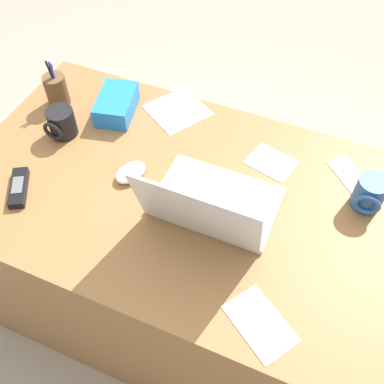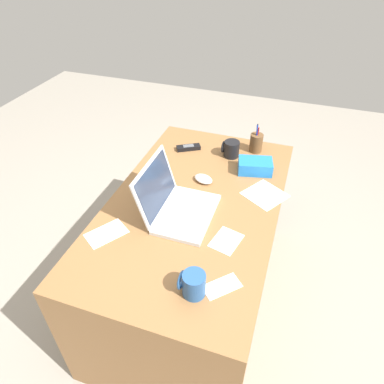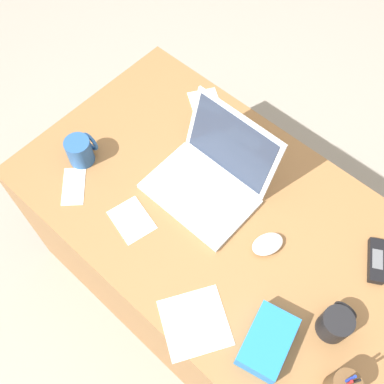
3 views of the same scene
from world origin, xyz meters
TOP-DOWN VIEW (x-y plane):
  - ground_plane at (0.00, 0.00)m, footprint 6.00×6.00m
  - desk at (0.00, 0.00)m, footprint 1.36×0.80m
  - laptop at (-0.10, 0.05)m, footprint 0.34×0.30m
  - computer_mouse at (0.17, 0.01)m, footprint 0.10×0.12m
  - coffee_mug_white at (-0.49, -0.16)m, footprint 0.09×0.10m
  - coffee_mug_tall at (0.46, -0.07)m, footprint 0.09×0.10m
  - cordless_phone at (0.45, 0.18)m, footprint 0.11×0.14m
  - snack_bag at (0.35, -0.23)m, footprint 0.15×0.20m
  - paper_note_near_laptop at (-0.32, 0.29)m, footprint 0.20×0.18m
  - paper_note_left at (0.17, -0.31)m, footprint 0.25×0.25m
  - paper_note_right at (-0.43, -0.25)m, footprint 0.15×0.15m
  - paper_note_front at (-0.20, -0.21)m, footprint 0.16×0.14m

SIDE VIEW (x-z plane):
  - ground_plane at x=0.00m, z-range 0.00..0.00m
  - desk at x=0.00m, z-range 0.00..0.71m
  - paper_note_near_laptop at x=-0.32m, z-range 0.71..0.71m
  - paper_note_left at x=0.17m, z-range 0.71..0.71m
  - paper_note_right at x=-0.43m, z-range 0.71..0.71m
  - paper_note_front at x=-0.20m, z-range 0.71..0.71m
  - cordless_phone at x=0.45m, z-range 0.71..0.74m
  - computer_mouse at x=0.17m, z-range 0.71..0.74m
  - snack_bag at x=0.35m, z-range 0.71..0.78m
  - coffee_mug_tall at x=0.46m, z-range 0.71..0.80m
  - coffee_mug_white at x=-0.49m, z-range 0.71..0.81m
  - laptop at x=-0.10m, z-range 0.64..0.89m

